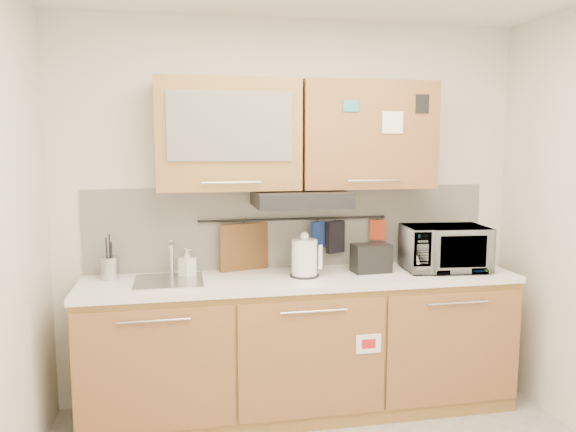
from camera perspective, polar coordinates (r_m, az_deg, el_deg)
name	(u,v)px	position (r m, az deg, el deg)	size (l,w,h in m)	color
wall_back	(293,212)	(3.90, 0.48, 0.37)	(3.20, 3.20, 0.00)	silver
base_cabinet	(302,352)	(3.82, 1.42, -13.62)	(2.80, 0.64, 0.88)	olive
countertop	(302,279)	(3.67, 1.45, -6.41)	(2.82, 0.62, 0.04)	white
backsplash	(293,227)	(3.90, 0.51, -1.11)	(2.80, 0.02, 0.56)	silver
upper_cabinets	(298,135)	(3.70, 0.97, 8.22)	(1.82, 0.37, 0.70)	olive
range_hood	(300,199)	(3.65, 1.27, 1.77)	(0.60, 0.46, 0.10)	black
sink	(169,281)	(3.60, -11.99, -6.45)	(0.42, 0.40, 0.26)	silver
utensil_rail	(294,219)	(3.86, 0.63, -0.31)	(0.02, 0.02, 1.30)	black
utensil_crock	(110,268)	(3.75, -17.62, -5.02)	(0.13, 0.13, 0.29)	#B0B0B4
kettle	(305,259)	(3.63, 1.71, -4.36)	(0.22, 0.21, 0.29)	white
toaster	(371,258)	(3.80, 8.43, -4.21)	(0.26, 0.17, 0.19)	black
microwave	(445,248)	(3.96, 15.62, -3.16)	(0.54, 0.37, 0.30)	#999999
soap_bottle	(187,263)	(3.69, -10.21, -4.69)	(0.08, 0.09, 0.18)	#999999
cutting_board	(244,255)	(3.83, -4.48, -3.92)	(0.34, 0.03, 0.42)	brown
oven_mitt	(318,235)	(3.90, 3.07, -1.91)	(0.11, 0.03, 0.18)	navy
dark_pouch	(335,237)	(3.93, 4.83, -2.12)	(0.14, 0.04, 0.22)	black
pot_holder	(378,230)	(4.02, 9.10, -1.40)	(0.12, 0.02, 0.14)	#A92E16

